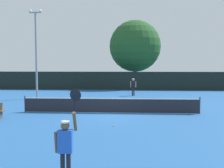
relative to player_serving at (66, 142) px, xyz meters
name	(u,v)px	position (x,y,z in m)	size (l,w,h in m)	color
ground_plane	(111,113)	(0.53, 10.25, -1.09)	(120.00, 120.00, 0.00)	#235693
tennis_net	(111,105)	(0.53, 10.25, -0.58)	(11.33, 0.08, 1.07)	#232328
perimeter_fence	(119,81)	(0.53, 25.76, 0.02)	(31.99, 0.12, 2.22)	black
player_serving	(66,142)	(0.00, 0.00, 0.00)	(0.68, 0.39, 2.49)	blue
player_receiving	(133,85)	(2.16, 19.80, -0.04)	(0.57, 0.25, 1.71)	black
tennis_ball	(114,126)	(0.92, 6.51, -1.06)	(0.07, 0.07, 0.07)	#CCE033
light_pole	(36,48)	(-6.63, 17.06, 3.47)	(1.18, 0.28, 8.00)	gray
large_tree	(135,46)	(2.59, 29.65, 4.45)	(6.90, 6.90, 9.01)	brown
parked_car_near	(68,79)	(-7.67, 34.52, -0.32)	(2.47, 4.42, 1.69)	white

